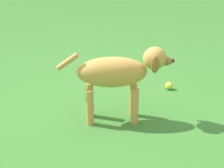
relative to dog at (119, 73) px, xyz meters
name	(u,v)px	position (x,y,z in m)	size (l,w,h in m)	color
ground	(91,109)	(0.21, -0.16, -0.35)	(14.00, 14.00, 0.00)	#38722D
dog	(119,73)	(0.00, 0.00, 0.00)	(0.79, 0.23, 0.54)	#C69347
tennis_ball_1	(169,86)	(-0.42, -0.56, -0.32)	(0.07, 0.07, 0.07)	#CDDC39
tennis_ball_2	(110,78)	(0.10, -0.73, -0.32)	(0.07, 0.07, 0.07)	#D2E23E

